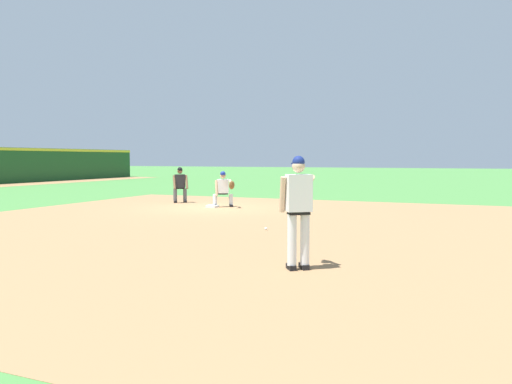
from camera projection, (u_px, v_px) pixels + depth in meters
name	position (u px, v px, depth m)	size (l,w,h in m)	color
ground_plane	(212.00, 208.00, 18.40)	(160.00, 160.00, 0.00)	#47843D
infield_dirt_patch	(239.00, 227.00, 13.26)	(18.00, 18.00, 0.01)	#9E754C
first_base_bag	(212.00, 206.00, 18.40)	(0.38, 0.38, 0.09)	white
baseball	(266.00, 229.00, 12.63)	(0.07, 0.07, 0.07)	white
pitcher	(299.00, 205.00, 8.10)	(0.85, 0.57, 1.86)	black
first_baseman	(224.00, 188.00, 18.50)	(0.81, 1.04, 1.34)	black
umpire	(180.00, 183.00, 20.33)	(0.66, 0.68, 1.46)	black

